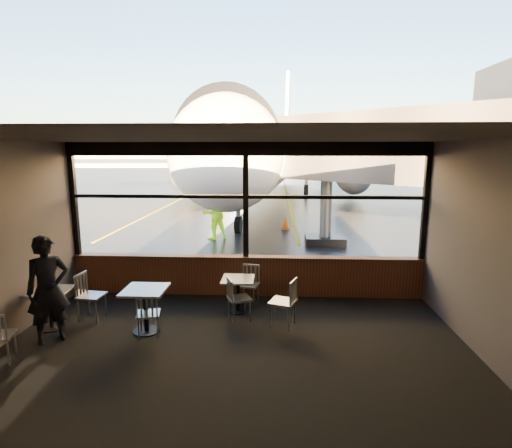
# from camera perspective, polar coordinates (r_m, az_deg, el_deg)

# --- Properties ---
(ground_plane) EXTENTS (520.00, 520.00, 0.00)m
(ground_plane) POSITION_cam_1_polar(r_m,az_deg,el_deg) (128.89, 2.69, 8.89)
(ground_plane) COLOR black
(ground_plane) RESTS_ON ground
(carpet_floor) EXTENTS (8.00, 6.00, 0.01)m
(carpet_floor) POSITION_cam_1_polar(r_m,az_deg,el_deg) (6.75, -3.44, -18.88)
(carpet_floor) COLOR black
(carpet_floor) RESTS_ON ground
(ceiling) EXTENTS (8.00, 6.00, 0.04)m
(ceiling) POSITION_cam_1_polar(r_m,az_deg,el_deg) (5.89, -3.82, 12.25)
(ceiling) COLOR #38332D
(ceiling) RESTS_ON ground
(wall_right) EXTENTS (0.04, 6.00, 3.50)m
(wall_right) POSITION_cam_1_polar(r_m,az_deg,el_deg) (6.90, 31.66, -4.23)
(wall_right) COLOR #514841
(wall_right) RESTS_ON ground
(wall_back) EXTENTS (8.00, 0.04, 3.50)m
(wall_back) POSITION_cam_1_polar(r_m,az_deg,el_deg) (3.32, -9.81, -17.74)
(wall_back) COLOR #514841
(wall_back) RESTS_ON ground
(window_sill) EXTENTS (8.00, 0.28, 0.90)m
(window_sill) POSITION_cam_1_polar(r_m,az_deg,el_deg) (9.32, -1.41, -7.46)
(window_sill) COLOR #5B2F1B
(window_sill) RESTS_ON ground
(window_header) EXTENTS (8.00, 0.18, 0.30)m
(window_header) POSITION_cam_1_polar(r_m,az_deg,el_deg) (8.87, -1.50, 10.66)
(window_header) COLOR black
(window_header) RESTS_ON ground
(mullion_left) EXTENTS (0.12, 0.12, 2.60)m
(mullion_left) POSITION_cam_1_polar(r_m,az_deg,el_deg) (10.05, -24.57, 3.12)
(mullion_left) COLOR black
(mullion_left) RESTS_ON ground
(mullion_centre) EXTENTS (0.12, 0.12, 2.60)m
(mullion_centre) POSITION_cam_1_polar(r_m,az_deg,el_deg) (8.94, -1.46, 3.27)
(mullion_centre) COLOR black
(mullion_centre) RESTS_ON ground
(mullion_right) EXTENTS (0.12, 0.12, 2.60)m
(mullion_right) POSITION_cam_1_polar(r_m,az_deg,el_deg) (9.50, 23.07, 2.86)
(mullion_right) COLOR black
(mullion_right) RESTS_ON ground
(window_transom) EXTENTS (8.00, 0.10, 0.08)m
(window_transom) POSITION_cam_1_polar(r_m,az_deg,el_deg) (8.93, -1.47, 3.91)
(window_transom) COLOR black
(window_transom) RESTS_ON ground
(airliner) EXTENTS (35.69, 41.51, 11.82)m
(airliner) POSITION_cam_1_polar(r_m,az_deg,el_deg) (29.05, 2.31, 15.51)
(airliner) COLOR white
(airliner) RESTS_ON ground_plane
(jet_bridge) EXTENTS (8.40, 10.27, 4.48)m
(jet_bridge) POSITION_cam_1_polar(r_m,az_deg,el_deg) (14.68, 14.48, 5.88)
(jet_bridge) COLOR #2E2E31
(jet_bridge) RESTS_ON ground_plane
(cafe_table_near) EXTENTS (0.66, 0.66, 0.72)m
(cafe_table_near) POSITION_cam_1_polar(r_m,az_deg,el_deg) (8.41, -2.57, -10.12)
(cafe_table_near) COLOR #A8A39A
(cafe_table_near) RESTS_ON carpet_floor
(cafe_table_mid) EXTENTS (0.76, 0.76, 0.84)m
(cafe_table_mid) POSITION_cam_1_polar(r_m,az_deg,el_deg) (7.77, -15.46, -11.83)
(cafe_table_mid) COLOR #AAA39C
(cafe_table_mid) RESTS_ON carpet_floor
(cafe_table_left) EXTENTS (0.69, 0.69, 0.76)m
(cafe_table_left) POSITION_cam_1_polar(r_m,az_deg,el_deg) (8.57, -27.27, -10.79)
(cafe_table_left) COLOR gray
(cafe_table_left) RESTS_ON carpet_floor
(chair_near_e) EXTENTS (0.66, 0.66, 0.95)m
(chair_near_e) POSITION_cam_1_polar(r_m,az_deg,el_deg) (7.73, 3.83, -11.12)
(chair_near_e) COLOR beige
(chair_near_e) RESTS_ON carpet_floor
(chair_near_w) EXTENTS (0.63, 0.63, 0.88)m
(chair_near_w) POSITION_cam_1_polar(r_m,az_deg,el_deg) (7.99, -2.42, -10.64)
(chair_near_w) COLOR #B8B2A6
(chair_near_w) RESTS_ON carpet_floor
(chair_near_n) EXTENTS (0.57, 0.57, 0.87)m
(chair_near_n) POSITION_cam_1_polar(r_m,az_deg,el_deg) (8.76, -1.08, -8.76)
(chair_near_n) COLOR #AFAA9E
(chair_near_n) RESTS_ON carpet_floor
(chair_mid_s) EXTENTS (0.54, 0.54, 0.83)m
(chair_mid_s) POSITION_cam_1_polar(r_m,az_deg,el_deg) (7.60, -15.11, -12.35)
(chair_mid_s) COLOR beige
(chair_mid_s) RESTS_ON carpet_floor
(chair_mid_w) EXTENTS (0.57, 0.57, 0.95)m
(chair_mid_w) POSITION_cam_1_polar(r_m,az_deg,el_deg) (8.65, -22.43, -9.53)
(chair_mid_w) COLOR #B4AFA3
(chair_mid_w) RESTS_ON carpet_floor
(passenger) EXTENTS (0.82, 0.79, 1.90)m
(passenger) POSITION_cam_1_polar(r_m,az_deg,el_deg) (7.85, -27.56, -8.31)
(passenger) COLOR black
(passenger) RESTS_ON carpet_floor
(ground_crew) EXTENTS (1.20, 1.14, 1.95)m
(ground_crew) POSITION_cam_1_polar(r_m,az_deg,el_deg) (15.19, -6.01, 1.50)
(ground_crew) COLOR #BFF219
(ground_crew) RESTS_ON ground_plane
(cone_nose) EXTENTS (0.37, 0.37, 0.52)m
(cone_nose) POSITION_cam_1_polar(r_m,az_deg,el_deg) (17.16, 4.25, 0.11)
(cone_nose) COLOR #FC4307
(cone_nose) RESTS_ON ground_plane
(cone_wing) EXTENTS (0.35, 0.35, 0.49)m
(cone_wing) POSITION_cam_1_polar(r_m,az_deg,el_deg) (30.30, -5.23, 4.53)
(cone_wing) COLOR #E64107
(cone_wing) RESTS_ON ground_plane
(hangar_left) EXTENTS (45.00, 18.00, 11.00)m
(hangar_left) POSITION_cam_1_polar(r_m,az_deg,el_deg) (201.66, -17.87, 10.50)
(hangar_left) COLOR silver
(hangar_left) RESTS_ON ground_plane
(hangar_mid) EXTENTS (38.00, 15.00, 10.00)m
(hangar_mid) POSITION_cam_1_polar(r_m,az_deg,el_deg) (193.86, 2.81, 10.86)
(hangar_mid) COLOR silver
(hangar_mid) RESTS_ON ground_plane
(hangar_right) EXTENTS (50.00, 20.00, 12.00)m
(hangar_right) POSITION_cam_1_polar(r_m,az_deg,el_deg) (196.06, 20.94, 10.49)
(hangar_right) COLOR silver
(hangar_right) RESTS_ON ground_plane
(fuel_tank_a) EXTENTS (8.00, 8.00, 6.00)m
(fuel_tank_a) POSITION_cam_1_polar(r_m,az_deg,el_deg) (193.30, -6.27, 10.22)
(fuel_tank_a) COLOR silver
(fuel_tank_a) RESTS_ON ground_plane
(fuel_tank_b) EXTENTS (8.00, 8.00, 6.00)m
(fuel_tank_b) POSITION_cam_1_polar(r_m,az_deg,el_deg) (191.97, -3.28, 10.26)
(fuel_tank_b) COLOR silver
(fuel_tank_b) RESTS_ON ground_plane
(fuel_tank_c) EXTENTS (8.00, 8.00, 6.00)m
(fuel_tank_c) POSITION_cam_1_polar(r_m,az_deg,el_deg) (191.15, -0.25, 10.28)
(fuel_tank_c) COLOR silver
(fuel_tank_c) RESTS_ON ground_plane
(treeline) EXTENTS (360.00, 3.00, 12.00)m
(treeline) POSITION_cam_1_polar(r_m,az_deg,el_deg) (218.87, 2.84, 11.06)
(treeline) COLOR black
(treeline) RESTS_ON ground_plane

